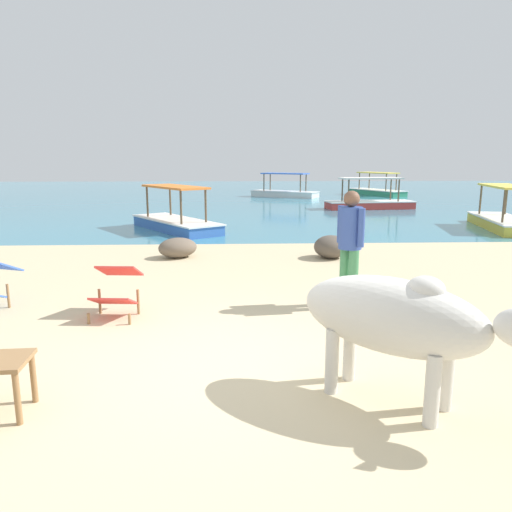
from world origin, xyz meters
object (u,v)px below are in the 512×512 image
object	(u,v)px
boat_yellow	(503,219)
deck_chair_far	(117,287)
person_standing	(350,240)
boat_red	(370,202)
cow	(397,318)
boat_white	(285,192)
boat_blue	(176,221)
boat_green	(377,190)

from	to	relation	value
boat_yellow	deck_chair_far	bearing A→B (deg)	140.44
person_standing	boat_red	world-z (taller)	person_standing
cow	boat_yellow	bearing A→B (deg)	98.17
boat_white	boat_blue	bearing A→B (deg)	-79.31
boat_white	boat_yellow	bearing A→B (deg)	-35.93
boat_green	boat_red	size ratio (longest dim) A/B	1.00
person_standing	boat_white	distance (m)	19.87
cow	boat_white	xyz separation A→B (m)	(1.34, 22.58, -0.51)
boat_red	boat_white	size ratio (longest dim) A/B	1.01
boat_green	boat_white	xyz separation A→B (m)	(-5.39, -1.05, 0.00)
cow	boat_yellow	xyz separation A→B (m)	(6.68, 10.27, -0.51)
boat_green	boat_blue	xyz separation A→B (m)	(-9.83, -13.25, 0.00)
deck_chair_far	boat_green	world-z (taller)	boat_green
boat_green	boat_blue	bearing A→B (deg)	-63.83
boat_blue	boat_white	world-z (taller)	same
boat_red	boat_white	bearing A→B (deg)	-71.80
cow	person_standing	size ratio (longest dim) A/B	1.11
boat_red	boat_white	world-z (taller)	same
boat_green	person_standing	bearing A→B (deg)	-44.52
cow	person_standing	bearing A→B (deg)	125.97
deck_chair_far	boat_white	world-z (taller)	boat_white
person_standing	boat_blue	distance (m)	8.36
cow	boat_red	distance (m)	16.79
cow	boat_green	world-z (taller)	boat_green
person_standing	boat_red	xyz separation A→B (m)	(4.02, 13.48, -0.70)
person_standing	boat_red	distance (m)	14.08
deck_chair_far	person_standing	world-z (taller)	person_standing
cow	boat_white	bearing A→B (deg)	127.80
boat_red	cow	bearing A→B (deg)	68.65
person_standing	boat_white	size ratio (longest dim) A/B	0.43
boat_white	person_standing	bearing A→B (deg)	-62.50
person_standing	boat_green	size ratio (longest dim) A/B	0.43
deck_chair_far	person_standing	xyz separation A→B (m)	(3.15, 0.29, 0.56)
boat_red	deck_chair_far	bearing A→B (deg)	55.89
cow	boat_red	bearing A→B (deg)	116.44
cow	boat_white	size ratio (longest dim) A/B	0.48
boat_yellow	boat_white	size ratio (longest dim) A/B	1.02
boat_blue	boat_white	size ratio (longest dim) A/B	0.98
deck_chair_far	boat_white	distance (m)	20.57
boat_red	boat_white	distance (m)	7.00
deck_chair_far	boat_red	bearing A→B (deg)	156.90
boat_blue	boat_yellow	bearing A→B (deg)	55.00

